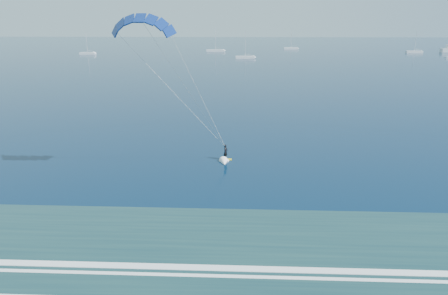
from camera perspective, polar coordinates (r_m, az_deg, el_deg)
kitesurfer_rig at (r=45.25m, az=-5.28°, el=8.23°), size 13.34×9.41×18.66m
sailboat_1 at (r=229.52m, az=-18.89°, el=12.63°), size 8.26×2.40×11.40m
sailboat_2 at (r=238.69m, az=-1.22°, el=13.70°), size 10.48×2.40×13.89m
sailboat_3 at (r=193.80m, az=3.04°, el=12.77°), size 9.01×2.40×12.46m
sailboat_4 at (r=261.87m, az=9.54°, el=13.81°), size 8.64×2.40×11.77m
sailboat_5 at (r=252.21m, az=25.53°, el=12.25°), size 8.85×2.40×12.06m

